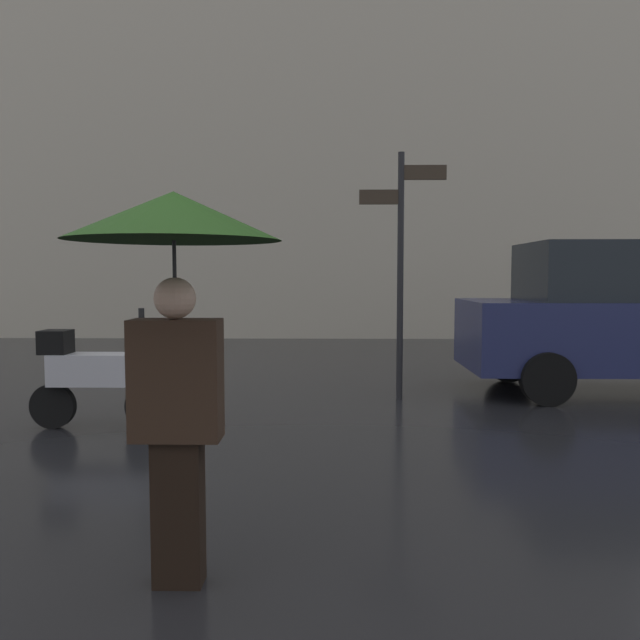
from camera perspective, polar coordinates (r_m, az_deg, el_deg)
pedestrian_with_umbrella at (r=3.15m, az=-13.16°, el=4.72°), size 1.06×1.06×1.97m
parked_scooter at (r=6.77m, az=-19.87°, el=-4.71°), size 1.44×0.32×1.23m
parked_car_left at (r=9.24m, az=26.77°, el=0.20°), size 4.54×1.87×2.00m
street_signpost at (r=7.91m, az=7.41°, el=6.27°), size 1.08×0.08×3.09m
building_block at (r=18.15m, az=-1.61°, el=26.54°), size 17.73×2.78×16.99m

